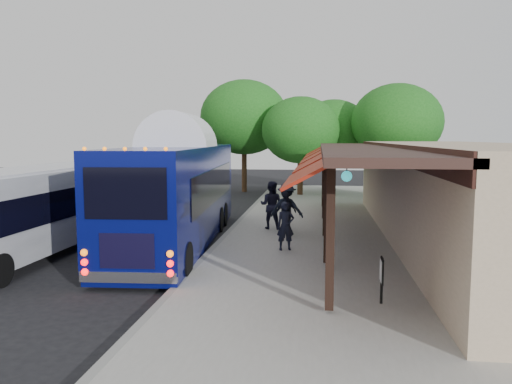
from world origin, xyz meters
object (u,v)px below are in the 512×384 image
at_px(ped_a, 286,226).
at_px(ped_c, 286,213).
at_px(city_bus, 42,206).
at_px(sign_board, 382,273).
at_px(ped_b, 271,205).
at_px(coach_bus, 178,188).
at_px(ped_d, 287,208).

xyz_separation_m(ped_a, ped_c, (-0.16, 2.54, 0.04)).
bearing_deg(city_bus, ped_c, 24.51).
bearing_deg(ped_a, ped_c, 77.54).
xyz_separation_m(ped_a, sign_board, (2.46, -5.04, -0.10)).
xyz_separation_m(ped_b, sign_board, (3.29, -8.77, -0.27)).
distance_m(ped_b, sign_board, 9.37).
xyz_separation_m(ped_b, ped_c, (0.66, -1.19, -0.13)).
bearing_deg(coach_bus, ped_d, 20.16).
height_order(city_bus, sign_board, city_bus).
height_order(ped_b, ped_d, ped_d).
relative_size(ped_c, ped_d, 0.86).
xyz_separation_m(ped_a, ped_d, (-0.15, 2.84, 0.18)).
height_order(ped_a, ped_d, ped_d).
relative_size(coach_bus, ped_c, 7.12).
distance_m(city_bus, ped_a, 8.04).
height_order(ped_b, ped_c, ped_b).
distance_m(ped_b, ped_d, 1.12).
xyz_separation_m(ped_b, ped_d, (0.68, -0.89, 0.01)).
bearing_deg(ped_c, ped_b, -103.53).
relative_size(coach_bus, ped_d, 6.11).
relative_size(ped_c, sign_board, 1.62).
relative_size(city_bus, sign_board, 10.36).
relative_size(coach_bus, ped_b, 6.15).
distance_m(ped_c, sign_board, 8.02).
bearing_deg(ped_a, ped_d, 76.86).
relative_size(ped_a, ped_b, 0.82).
xyz_separation_m(city_bus, ped_d, (7.83, 3.65, -0.45)).
xyz_separation_m(coach_bus, city_bus, (-4.05, -1.99, -0.44)).
height_order(ped_c, sign_board, ped_c).
distance_m(city_bus, ped_b, 8.49).
bearing_deg(city_bus, sign_board, -20.73).
height_order(coach_bus, ped_d, coach_bus).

